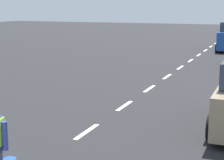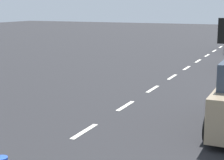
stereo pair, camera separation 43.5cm
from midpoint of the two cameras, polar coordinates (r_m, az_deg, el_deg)
name	(u,v)px [view 2 (the right image)]	position (r m, az deg, el deg)	size (l,w,h in m)	color
ground_plane	(199,60)	(25.04, 13.26, 2.84)	(96.00, 96.00, 0.00)	black
lane_center_line	(211,53)	(29.14, 14.87, 3.89)	(0.14, 46.40, 0.01)	silver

